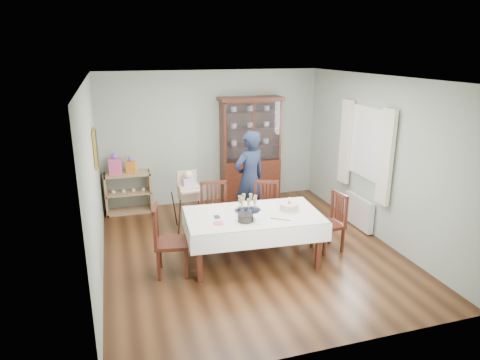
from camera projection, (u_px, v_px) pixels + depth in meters
name	position (u px, v px, depth m)	size (l,w,h in m)	color
floor	(249.00, 250.00, 6.88)	(5.00, 5.00, 0.00)	#593319
room_shell	(240.00, 139.00, 6.86)	(5.00, 5.00, 5.00)	#9EAA99
dining_table	(253.00, 237.00, 6.42)	(2.07, 1.29, 0.76)	#4D2013
china_cabinet	(250.00, 149.00, 8.82)	(1.30, 0.48, 2.18)	#4D2013
sideboard	(128.00, 193.00, 8.36)	(0.90, 0.38, 0.80)	tan
picture_frame	(95.00, 148.00, 6.51)	(0.04, 0.48, 0.58)	gold
window	(368.00, 143.00, 7.31)	(0.04, 1.02, 1.22)	white
curtain_left	(386.00, 158.00, 6.75)	(0.07, 0.30, 1.55)	silver
curtain_right	(346.00, 142.00, 7.89)	(0.07, 0.30, 1.55)	silver
radiator	(359.00, 212.00, 7.66)	(0.10, 0.80, 0.55)	white
chair_far_left	(215.00, 226.00, 7.01)	(0.52, 0.52, 1.03)	#4D2013
chair_far_right	(266.00, 222.00, 7.24)	(0.54, 0.54, 0.96)	#4D2013
chair_end_left	(171.00, 254.00, 6.08)	(0.54, 0.54, 1.03)	#4D2013
chair_end_right	(328.00, 233.00, 6.82)	(0.47, 0.47, 0.93)	#4D2013
woman	(250.00, 179.00, 7.62)	(0.64, 0.42, 1.75)	#151D31
high_chair	(189.00, 206.00, 7.58)	(0.50, 0.50, 1.08)	black
champagne_tray	(248.00, 207.00, 6.40)	(0.40, 0.40, 0.24)	silver
birthday_cake	(289.00, 207.00, 6.42)	(0.31, 0.31, 0.21)	white
plate_stack_dark	(245.00, 218.00, 6.03)	(0.22, 0.22, 0.11)	black
plate_stack_white	(260.00, 219.00, 6.02)	(0.20, 0.20, 0.09)	white
napkin_stack	(219.00, 223.00, 5.96)	(0.12, 0.12, 0.02)	#E65489
cutlery	(215.00, 217.00, 6.18)	(0.10, 0.15, 0.01)	silver
cake_knife	(280.00, 219.00, 6.10)	(0.30, 0.03, 0.01)	silver
gift_bag_pink	(115.00, 165.00, 8.11)	(0.25, 0.18, 0.42)	#E65489
gift_bag_orange	(131.00, 165.00, 8.20)	(0.22, 0.19, 0.34)	orange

